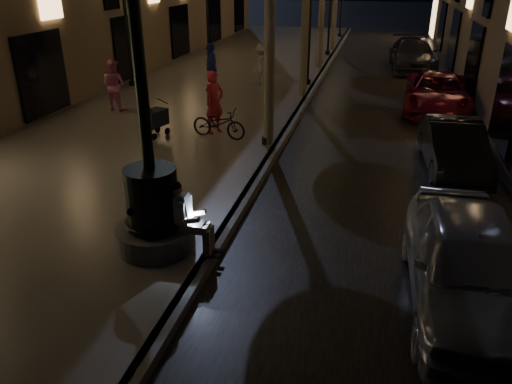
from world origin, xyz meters
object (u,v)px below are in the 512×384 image
(pedestrian_red, at_px, (214,103))
(fountain_lamppost, at_px, (152,195))
(car_second, at_px, (454,146))
(seated_man_laptop, at_px, (186,215))
(lamp_curb_a, at_px, (268,32))
(car_front, at_px, (470,264))
(car_rear, at_px, (413,55))
(lamp_curb_b, at_px, (310,8))
(pedestrian_white, at_px, (262,65))
(stroller, at_px, (154,118))
(pedestrian_pink, at_px, (114,85))
(car_third, at_px, (437,93))
(lamp_left_b, at_px, (125,9))
(pedestrian_blue, at_px, (211,68))
(bicycle, at_px, (219,123))

(pedestrian_red, bearing_deg, fountain_lamppost, -139.75)
(car_second, bearing_deg, pedestrian_red, 168.46)
(pedestrian_red, bearing_deg, car_second, -66.53)
(fountain_lamppost, relative_size, pedestrian_red, 2.83)
(seated_man_laptop, distance_m, lamp_curb_a, 6.44)
(car_front, bearing_deg, car_rear, 88.74)
(lamp_curb_a, bearing_deg, lamp_curb_b, 90.00)
(lamp_curb_a, xyz_separation_m, pedestrian_white, (-1.84, 7.40, -2.20))
(stroller, distance_m, pedestrian_pink, 3.58)
(car_second, relative_size, car_rear, 0.74)
(car_second, xyz_separation_m, car_third, (0.08, 5.82, 0.04))
(lamp_left_b, relative_size, pedestrian_blue, 2.55)
(car_front, xyz_separation_m, pedestrian_pink, (-10.36, 8.53, 0.32))
(pedestrian_pink, height_order, bicycle, pedestrian_pink)
(lamp_curb_b, distance_m, bicycle, 8.37)
(stroller, height_order, pedestrian_red, pedestrian_red)
(pedestrian_red, height_order, bicycle, pedestrian_red)
(pedestrian_red, distance_m, bicycle, 0.71)
(stroller, bearing_deg, lamp_left_b, 136.73)
(pedestrian_white, bearing_deg, bicycle, 36.09)
(car_third, bearing_deg, stroller, -142.23)
(car_rear, bearing_deg, bicycle, -116.98)
(car_second, bearing_deg, lamp_left_b, 148.80)
(fountain_lamppost, distance_m, lamp_curb_b, 14.16)
(car_rear, height_order, bicycle, car_rear)
(seated_man_laptop, xyz_separation_m, bicycle, (-1.37, 6.18, -0.26))
(stroller, relative_size, pedestrian_white, 0.67)
(fountain_lamppost, relative_size, car_rear, 1.02)
(car_rear, distance_m, bicycle, 14.58)
(seated_man_laptop, height_order, car_rear, seated_man_laptop)
(lamp_left_b, height_order, car_second, lamp_left_b)
(pedestrian_red, bearing_deg, seated_man_laptop, -134.67)
(lamp_curb_a, height_order, pedestrian_red, lamp_curb_a)
(lamp_curb_a, relative_size, car_rear, 0.94)
(lamp_curb_a, xyz_separation_m, lamp_curb_b, (0.00, 8.00, 0.00))
(seated_man_laptop, bearing_deg, car_front, -2.61)
(seated_man_laptop, relative_size, bicycle, 0.79)
(lamp_curb_b, height_order, lamp_left_b, same)
(car_second, distance_m, pedestrian_white, 10.26)
(stroller, distance_m, pedestrian_red, 1.81)
(pedestrian_red, height_order, pedestrian_pink, pedestrian_red)
(lamp_left_b, height_order, pedestrian_pink, lamp_left_b)
(stroller, distance_m, car_rear, 15.71)
(fountain_lamppost, xyz_separation_m, bicycle, (-0.76, 6.18, -0.57))
(car_rear, bearing_deg, lamp_left_b, -150.00)
(lamp_left_b, bearing_deg, seated_man_laptop, -59.70)
(bicycle, bearing_deg, stroller, 109.94)
(car_third, bearing_deg, lamp_curb_b, 157.16)
(car_second, bearing_deg, car_third, 85.66)
(car_third, distance_m, car_rear, 7.99)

